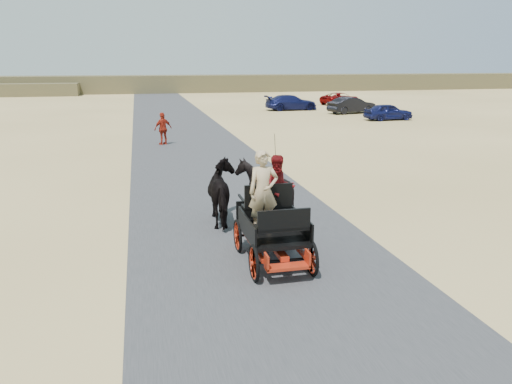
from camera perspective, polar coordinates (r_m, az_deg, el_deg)
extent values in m
plane|color=tan|center=(13.51, -1.56, -4.04)|extent=(140.00, 140.00, 0.00)
cube|color=#38383A|center=(13.51, -1.56, -4.02)|extent=(6.00, 140.00, 0.01)
cube|color=brown|center=(74.65, -11.47, 12.01)|extent=(140.00, 6.00, 2.40)
imported|color=black|center=(13.69, -3.58, -0.11)|extent=(0.91, 2.01, 1.70)
imported|color=black|center=(13.90, 0.89, 0.16)|extent=(1.37, 1.54, 1.70)
imported|color=tan|center=(10.76, 0.85, 0.06)|extent=(0.66, 0.43, 1.80)
imported|color=#660C0F|center=(11.43, 2.61, 0.34)|extent=(0.77, 0.60, 1.58)
imported|color=#9F2112|center=(27.27, -10.57, 7.13)|extent=(1.09, 0.82, 1.73)
imported|color=navy|center=(39.69, 14.88, 8.85)|extent=(3.73, 1.62, 1.25)
imported|color=black|center=(44.21, 10.89, 9.71)|extent=(4.43, 2.39, 1.39)
imported|color=navy|center=(46.53, 4.04, 10.17)|extent=(4.82, 2.09, 1.38)
imported|color=maroon|center=(53.15, 9.61, 10.48)|extent=(4.87, 3.58, 1.23)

